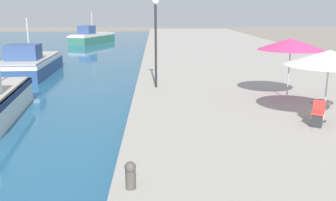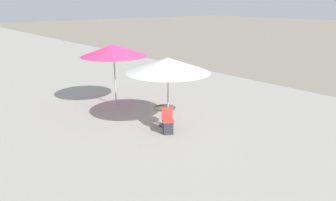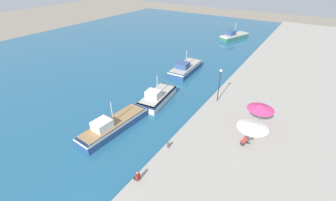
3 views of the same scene
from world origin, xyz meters
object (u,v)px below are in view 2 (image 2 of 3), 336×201
cafe_umbrella_pink (168,65)px  cafe_chair_left (168,125)px  cafe_table (165,113)px  cafe_umbrella_white (114,51)px

cafe_umbrella_pink → cafe_chair_left: bearing=-130.5°
cafe_umbrella_pink → cafe_table: cafe_umbrella_pink is taller
cafe_umbrella_white → cafe_umbrella_pink: bearing=-88.0°
cafe_umbrella_pink → cafe_umbrella_white: (-0.12, 3.54, 0.16)m
cafe_umbrella_pink → cafe_chair_left: size_ratio=3.39×
cafe_umbrella_pink → cafe_table: size_ratio=3.85×
cafe_chair_left → cafe_table: bearing=-90.0°
cafe_umbrella_pink → cafe_umbrella_white: 3.55m
cafe_umbrella_white → cafe_table: size_ratio=3.64×
cafe_umbrella_pink → cafe_umbrella_white: bearing=92.0°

